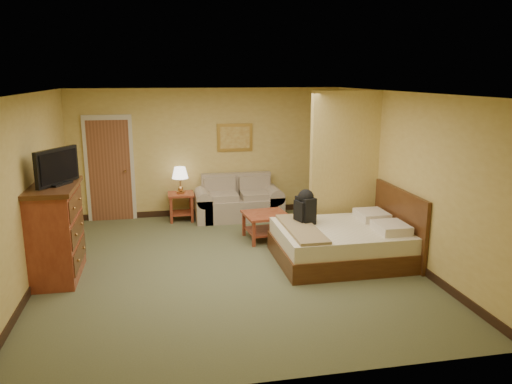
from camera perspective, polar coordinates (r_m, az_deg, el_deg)
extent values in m
plane|color=#565B3B|center=(7.71, -3.04, -8.44)|extent=(6.00, 6.00, 0.00)
plane|color=white|center=(7.17, -3.30, 11.24)|extent=(6.00, 6.00, 0.00)
cube|color=tan|center=(10.27, -5.53, 4.50)|extent=(5.50, 0.02, 2.60)
cube|color=tan|center=(7.48, -24.51, 0.09)|extent=(0.02, 6.00, 2.60)
cube|color=tan|center=(8.17, 16.30, 1.79)|extent=(0.02, 6.00, 2.60)
cube|color=tan|center=(8.76, 10.05, 2.85)|extent=(1.20, 0.15, 2.60)
cube|color=beige|center=(10.27, -16.37, 2.62)|extent=(0.94, 0.06, 2.10)
cube|color=brown|center=(10.27, -16.36, 2.33)|extent=(0.80, 0.04, 2.00)
cylinder|color=#AA793E|center=(10.19, -14.71, 2.35)|extent=(0.04, 0.12, 0.04)
cube|color=black|center=(10.51, -5.37, -2.20)|extent=(5.50, 0.02, 0.12)
cube|color=tan|center=(10.10, -1.97, -1.88)|extent=(1.44, 0.77, 0.43)
cube|color=tan|center=(10.31, -2.29, 0.96)|extent=(1.44, 0.18, 0.45)
cube|color=tan|center=(10.01, -6.04, -1.94)|extent=(0.31, 0.77, 0.48)
cube|color=tan|center=(10.23, 2.01, -1.54)|extent=(0.31, 0.77, 0.48)
cube|color=maroon|center=(10.03, -8.60, -0.25)|extent=(0.51, 0.51, 0.04)
cube|color=maroon|center=(10.12, -8.52, -2.36)|extent=(0.42, 0.42, 0.03)
cube|color=maroon|center=(9.90, -9.65, -2.13)|extent=(0.05, 0.05, 0.52)
cube|color=maroon|center=(9.91, -7.32, -2.03)|extent=(0.05, 0.05, 0.52)
cube|color=maroon|center=(10.29, -9.72, -1.55)|extent=(0.05, 0.05, 0.52)
cube|color=maroon|center=(10.30, -7.48, -1.45)|extent=(0.05, 0.05, 0.52)
cylinder|color=#AA793E|center=(10.02, -8.60, -0.04)|extent=(0.16, 0.16, 0.04)
cylinder|color=#AA793E|center=(9.98, -8.64, 1.10)|extent=(0.02, 0.02, 0.27)
cone|color=white|center=(9.94, -8.68, 2.20)|extent=(0.32, 0.32, 0.22)
cube|color=maroon|center=(8.77, 1.13, -2.61)|extent=(0.81, 0.81, 0.04)
cube|color=maroon|center=(8.85, 1.12, -4.45)|extent=(0.69, 0.69, 0.03)
cube|color=maroon|center=(8.48, -0.52, -4.80)|extent=(0.05, 0.05, 0.44)
cube|color=maroon|center=(9.20, 2.63, -3.37)|extent=(0.05, 0.05, 0.44)
cube|color=#B78E3F|center=(10.28, -2.44, 6.24)|extent=(0.73, 0.03, 0.57)
cube|color=#B07D36|center=(10.26, -2.42, 6.23)|extent=(0.61, 0.02, 0.44)
cube|color=maroon|center=(7.65, -21.92, -4.46)|extent=(0.59, 1.19, 1.29)
cube|color=#442310|center=(7.49, -22.36, 0.50)|extent=(0.67, 1.27, 0.06)
cube|color=black|center=(7.46, -21.64, 0.90)|extent=(0.36, 0.42, 0.03)
cube|color=black|center=(7.41, -21.80, 2.74)|extent=(0.46, 0.76, 0.50)
cube|color=#442310|center=(7.99, 9.67, -6.69)|extent=(2.01, 1.60, 0.30)
cube|color=#F6EDC9|center=(7.90, 9.74, -4.85)|extent=(1.95, 1.54, 0.24)
cube|color=#442310|center=(8.24, 16.04, -3.46)|extent=(0.06, 1.70, 1.10)
cube|color=white|center=(7.79, 15.19, -3.98)|extent=(0.45, 0.55, 0.14)
cube|color=white|center=(8.40, 13.10, -2.62)|extent=(0.45, 0.55, 0.14)
cube|color=olive|center=(7.65, 5.20, -4.19)|extent=(0.45, 1.50, 0.05)
cube|color=black|center=(7.96, 5.68, -2.08)|extent=(0.30, 0.37, 0.42)
sphere|color=black|center=(7.91, 5.72, -0.60)|extent=(0.25, 0.25, 0.25)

